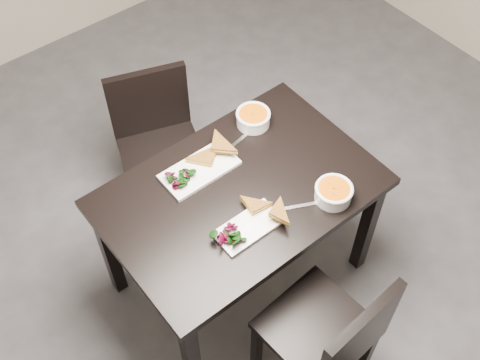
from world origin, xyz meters
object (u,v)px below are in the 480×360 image
(table, at_px, (240,203))
(chair_far, at_px, (157,138))
(plate_near, at_px, (248,227))
(soup_bowl_near, at_px, (334,192))
(plate_far, at_px, (200,170))
(soup_bowl_far, at_px, (253,117))
(chair_near, at_px, (332,335))

(table, xyz_separation_m, chair_far, (-0.00, 0.70, -0.17))
(table, distance_m, plate_near, 0.23)
(table, bearing_deg, soup_bowl_near, -44.84)
(plate_near, bearing_deg, table, 61.32)
(plate_near, height_order, plate_far, plate_far)
(plate_far, xyz_separation_m, soup_bowl_far, (0.37, 0.08, 0.03))
(chair_far, height_order, plate_far, chair_far)
(plate_near, bearing_deg, plate_far, 86.57)
(soup_bowl_near, bearing_deg, plate_near, 164.59)
(table, distance_m, soup_bowl_far, 0.43)
(table, relative_size, plate_near, 4.14)
(soup_bowl_near, distance_m, plate_far, 0.60)
(chair_far, height_order, soup_bowl_near, chair_far)
(chair_near, xyz_separation_m, soup_bowl_far, (0.35, 0.95, 0.31))
(plate_near, xyz_separation_m, plate_far, (0.02, 0.38, 0.00))
(chair_near, relative_size, plate_near, 2.94)
(chair_near, xyz_separation_m, plate_near, (-0.05, 0.50, 0.27))
(plate_near, distance_m, soup_bowl_far, 0.60)
(table, distance_m, chair_far, 0.72)
(soup_bowl_near, bearing_deg, table, 135.16)
(plate_far, bearing_deg, chair_near, -88.24)
(chair_far, distance_m, soup_bowl_near, 1.07)
(plate_far, bearing_deg, soup_bowl_far, 11.52)
(table, xyz_separation_m, plate_near, (-0.10, -0.18, 0.11))
(chair_far, bearing_deg, plate_near, -76.90)
(plate_far, bearing_deg, plate_near, -93.43)
(soup_bowl_near, distance_m, soup_bowl_far, 0.56)
(chair_near, relative_size, soup_bowl_far, 5.13)
(table, height_order, soup_bowl_far, soup_bowl_far)
(table, height_order, chair_near, chair_near)
(table, bearing_deg, soup_bowl_far, 42.47)
(chair_far, xyz_separation_m, plate_near, (-0.10, -0.88, 0.27))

